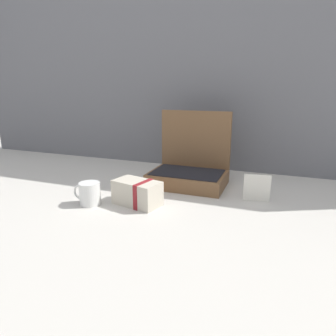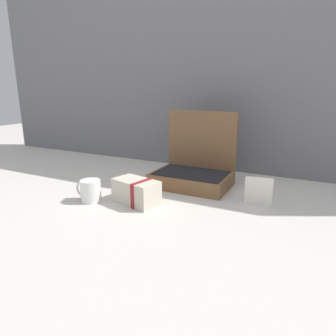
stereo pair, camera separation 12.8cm
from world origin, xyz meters
TOP-DOWN VIEW (x-y plane):
  - ground_plane at (0.00, 0.00)m, footprint 6.00×6.00m
  - back_wall at (0.00, 0.58)m, footprint 3.20×0.06m
  - open_suitcase at (0.05, 0.22)m, footprint 0.36×0.27m
  - cream_toiletry_bag at (-0.07, -0.12)m, footprint 0.21×0.15m
  - coffee_mug at (-0.26, -0.19)m, footprint 0.12×0.09m
  - info_card_left at (0.39, 0.09)m, footprint 0.11×0.02m

SIDE VIEW (x-z plane):
  - ground_plane at x=0.00m, z-range 0.00..0.00m
  - coffee_mug at x=-0.26m, z-range 0.00..0.09m
  - cream_toiletry_bag at x=-0.07m, z-range 0.00..0.10m
  - info_card_left at x=0.39m, z-range 0.00..0.12m
  - open_suitcase at x=0.05m, z-range -0.10..0.26m
  - back_wall at x=0.00m, z-range 0.00..1.40m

